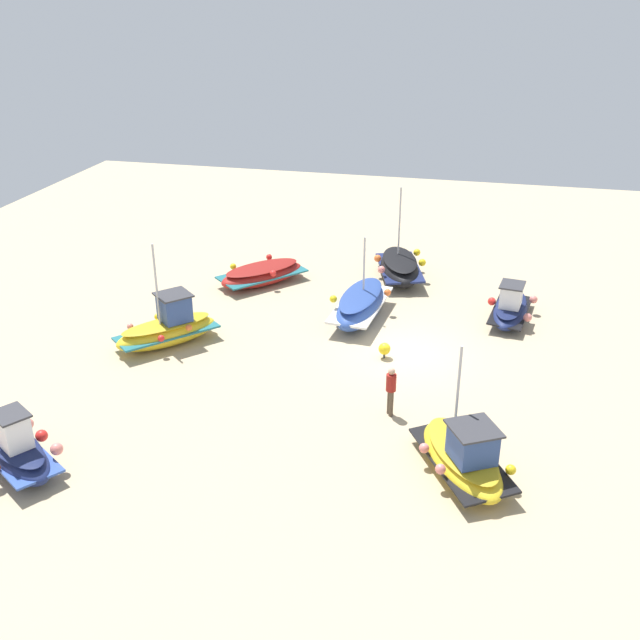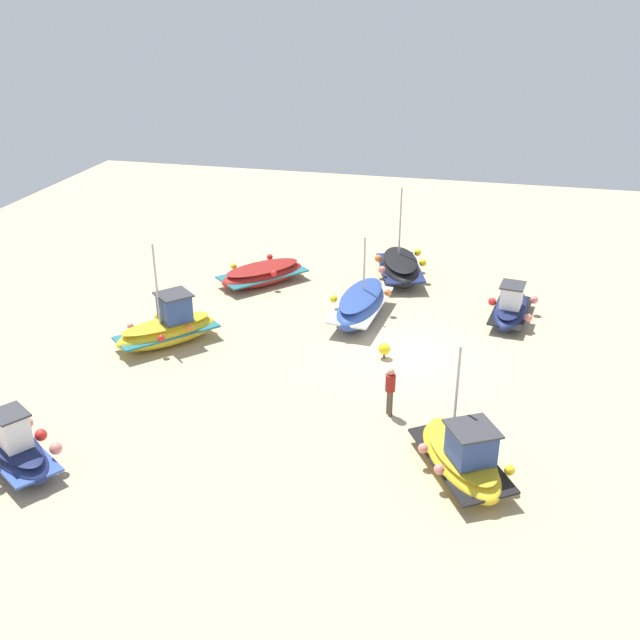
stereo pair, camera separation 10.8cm
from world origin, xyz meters
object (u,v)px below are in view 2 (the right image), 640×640
at_px(fishing_boat_6, 462,457).
at_px(fishing_boat_1, 168,328).
at_px(person_walking, 390,388).
at_px(fishing_boat_5, 400,267).
at_px(fishing_boat_4, 263,274).
at_px(fishing_boat_2, 361,305).
at_px(fishing_boat_0, 15,450).
at_px(fishing_boat_3, 511,308).
at_px(mooring_buoy_0, 384,349).

bearing_deg(fishing_boat_6, fishing_boat_1, -146.05).
bearing_deg(person_walking, fishing_boat_5, -113.50).
bearing_deg(fishing_boat_4, fishing_boat_2, -77.85).
bearing_deg(fishing_boat_6, fishing_boat_2, 176.48).
bearing_deg(fishing_boat_0, fishing_boat_3, 78.22).
relative_size(fishing_boat_4, mooring_buoy_0, 7.06).
height_order(fishing_boat_3, fishing_boat_6, fishing_boat_6).
bearing_deg(person_walking, fishing_boat_3, -143.88).
bearing_deg(fishing_boat_3, fishing_boat_4, -88.94).
distance_m(fishing_boat_2, fishing_boat_4, 5.69).
bearing_deg(fishing_boat_3, fishing_boat_6, 1.88).
relative_size(fishing_boat_3, fishing_boat_5, 0.88).
distance_m(fishing_boat_1, fishing_boat_3, 13.51).
xyz_separation_m(fishing_boat_1, person_walking, (2.99, 8.82, 0.31)).
xyz_separation_m(fishing_boat_3, fishing_boat_4, (-1.39, -10.86, -0.06)).
relative_size(fishing_boat_5, person_walking, 2.60).
distance_m(fishing_boat_1, fishing_boat_2, 7.65).
bearing_deg(fishing_boat_4, fishing_boat_1, -152.83).
relative_size(fishing_boat_0, fishing_boat_6, 0.86).
xyz_separation_m(fishing_boat_4, fishing_boat_5, (-1.93, 5.92, 0.12)).
height_order(fishing_boat_4, person_walking, person_walking).
distance_m(fishing_boat_1, fishing_boat_5, 11.38).
xyz_separation_m(fishing_boat_2, fishing_boat_5, (-4.65, 0.92, -0.04)).
bearing_deg(fishing_boat_6, fishing_boat_5, 165.13).
bearing_deg(person_walking, fishing_boat_1, -48.72).
xyz_separation_m(fishing_boat_3, mooring_buoy_0, (4.46, -4.40, -0.14)).
height_order(fishing_boat_5, person_walking, fishing_boat_5).
height_order(fishing_boat_1, mooring_buoy_0, fishing_boat_1).
bearing_deg(fishing_boat_1, fishing_boat_6, -74.18).
xyz_separation_m(fishing_boat_0, fishing_boat_2, (-12.11, 7.50, 0.04)).
xyz_separation_m(fishing_boat_0, fishing_boat_1, (-8.21, 0.91, 0.07)).
relative_size(fishing_boat_1, fishing_boat_3, 1.07).
height_order(fishing_boat_3, person_walking, person_walking).
height_order(fishing_boat_6, mooring_buoy_0, fishing_boat_6).
height_order(fishing_boat_5, mooring_buoy_0, fishing_boat_5).
bearing_deg(person_walking, fishing_boat_0, -1.79).
bearing_deg(person_walking, fishing_boat_6, 102.90).
bearing_deg(mooring_buoy_0, fishing_boat_0, -45.00).
distance_m(fishing_boat_1, mooring_buoy_0, 8.09).
bearing_deg(fishing_boat_4, fishing_boat_5, -31.22).
xyz_separation_m(fishing_boat_2, mooring_buoy_0, (3.14, 1.47, -0.25)).
xyz_separation_m(fishing_boat_4, mooring_buoy_0, (5.86, 6.46, -0.09)).
distance_m(fishing_boat_0, fishing_boat_2, 14.24).
bearing_deg(fishing_boat_2, fishing_boat_5, 174.08).
relative_size(fishing_boat_0, fishing_boat_4, 0.86).
bearing_deg(fishing_boat_5, fishing_boat_1, -57.55).
xyz_separation_m(fishing_boat_0, fishing_boat_3, (-13.43, 13.37, -0.07)).
height_order(fishing_boat_0, fishing_boat_5, fishing_boat_5).
xyz_separation_m(fishing_boat_1, fishing_boat_2, (-3.90, 6.58, -0.03)).
distance_m(fishing_boat_3, mooring_buoy_0, 6.27).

